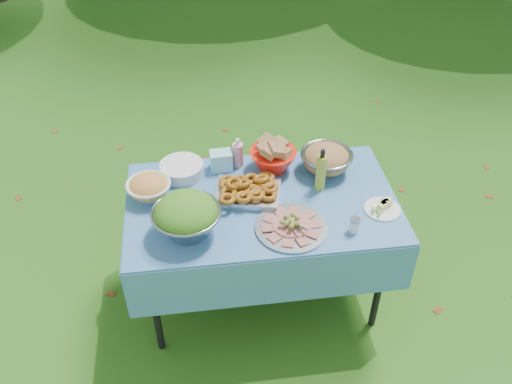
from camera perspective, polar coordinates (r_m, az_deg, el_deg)
ground at (r=3.47m, az=0.55°, el=-10.52°), size 80.00×80.00×0.00m
picnic_table at (r=3.19m, az=0.59°, el=-6.13°), size 1.46×0.86×0.76m
salad_bowl at (r=2.69m, az=-7.34°, el=-2.52°), size 0.45×0.45×0.23m
pasta_bowl_white at (r=2.97m, az=-11.24°, el=0.53°), size 0.27×0.27×0.13m
plate_stack at (r=3.12m, az=-7.83°, el=2.40°), size 0.26×0.26×0.07m
wipes_box at (r=3.13m, az=-3.70°, el=3.33°), size 0.13×0.10×0.11m
sanitizer_bottle at (r=3.13m, az=-1.92°, el=4.19°), size 0.08×0.08×0.18m
bread_bowl at (r=3.11m, az=1.80°, el=3.87°), size 0.36×0.36×0.18m
pasta_bowl_steel at (r=3.13m, az=7.42°, el=3.51°), size 0.30×0.30×0.16m
fried_tray at (r=2.93m, az=-0.92°, el=0.16°), size 0.40×0.32×0.08m
charcuterie_platter at (r=2.75m, az=3.75°, el=-3.20°), size 0.46×0.46×0.09m
oil_bottle at (r=2.96m, az=6.88°, el=2.37°), size 0.07×0.07×0.26m
cheese_plate at (r=2.94m, az=13.21°, el=-1.44°), size 0.20×0.20×0.05m
shaker at (r=2.77m, az=10.33°, el=-3.43°), size 0.07×0.07×0.08m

